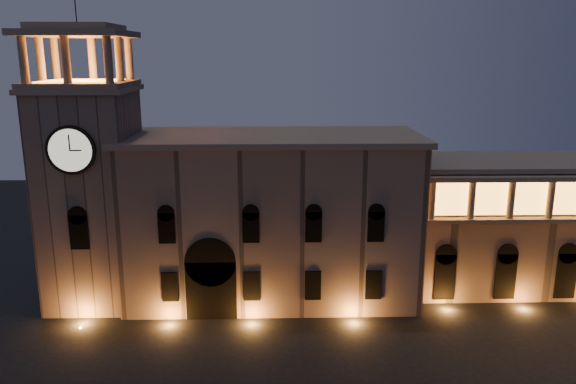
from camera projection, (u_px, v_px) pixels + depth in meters
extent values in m
cube|color=#836755|center=(272.00, 219.00, 59.69)|extent=(30.00, 12.00, 17.00)
cube|color=gray|center=(271.00, 137.00, 57.57)|extent=(30.80, 12.80, 0.60)
cube|color=black|center=(212.00, 288.00, 55.63)|extent=(5.00, 1.40, 6.00)
cylinder|color=black|center=(211.00, 260.00, 54.90)|extent=(5.00, 1.40, 5.00)
cube|color=#FB9C32|center=(212.00, 291.00, 55.48)|extent=(4.20, 0.20, 5.00)
cube|color=#836755|center=(92.00, 200.00, 57.67)|extent=(9.00, 9.00, 22.00)
cube|color=gray|center=(83.00, 89.00, 54.97)|extent=(9.80, 9.80, 0.50)
cylinder|color=black|center=(71.00, 150.00, 51.69)|extent=(4.60, 0.35, 4.60)
cylinder|color=beige|center=(70.00, 150.00, 51.55)|extent=(4.00, 0.12, 4.00)
cube|color=gray|center=(82.00, 84.00, 54.85)|extent=(9.40, 9.40, 0.50)
cube|color=#FB9C32|center=(82.00, 81.00, 54.78)|extent=(6.80, 6.80, 0.15)
cylinder|color=gray|center=(23.00, 60.00, 50.51)|extent=(0.76, 0.76, 4.20)
cylinder|color=gray|center=(66.00, 60.00, 50.60)|extent=(0.76, 0.76, 4.20)
cylinder|color=gray|center=(108.00, 60.00, 50.69)|extent=(0.76, 0.76, 4.20)
cylinder|color=gray|center=(55.00, 59.00, 57.88)|extent=(0.76, 0.76, 4.20)
cylinder|color=gray|center=(92.00, 59.00, 57.97)|extent=(0.76, 0.76, 4.20)
cylinder|color=gray|center=(129.00, 59.00, 58.06)|extent=(0.76, 0.76, 4.20)
cylinder|color=gray|center=(40.00, 59.00, 54.19)|extent=(0.76, 0.76, 4.20)
cylinder|color=gray|center=(119.00, 59.00, 54.37)|extent=(0.76, 0.76, 4.20)
cube|color=gray|center=(78.00, 34.00, 53.71)|extent=(9.80, 9.80, 0.60)
cube|color=gray|center=(77.00, 27.00, 53.56)|extent=(7.50, 7.50, 0.60)
cylinder|color=black|center=(75.00, 2.00, 53.01)|extent=(0.10, 0.10, 4.00)
cube|color=#7E6250|center=(575.00, 225.00, 62.80)|extent=(40.00, 10.00, 14.00)
cylinder|color=gray|center=(432.00, 199.00, 55.95)|extent=(0.70, 0.70, 4.00)
cylinder|color=gray|center=(472.00, 199.00, 56.04)|extent=(0.70, 0.70, 4.00)
cylinder|color=gray|center=(511.00, 199.00, 56.14)|extent=(0.70, 0.70, 4.00)
cylinder|color=gray|center=(551.00, 199.00, 56.24)|extent=(0.70, 0.70, 4.00)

